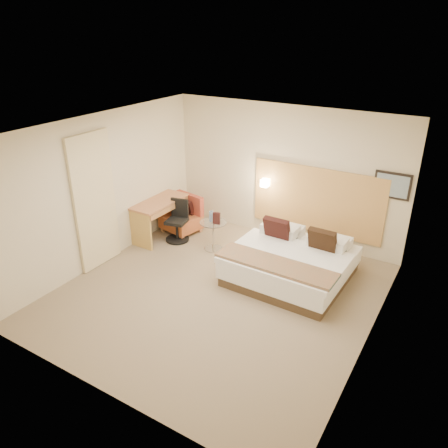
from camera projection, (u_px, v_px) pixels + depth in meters
The scene contains 20 objects.
floor at pixel (218, 294), 7.19m from camera, with size 4.80×5.00×0.02m, color #816E56.
ceiling at pixel (217, 129), 6.05m from camera, with size 4.80×5.00×0.02m, color white.
wall_back at pixel (285, 174), 8.57m from camera, with size 4.80×0.02×2.70m, color beige.
wall_front at pixel (93, 301), 4.67m from camera, with size 4.80×0.02×2.70m, color beige.
wall_left at pixel (102, 190), 7.75m from camera, with size 0.02×5.00×2.70m, color beige.
wall_right at pixel (380, 259), 5.49m from camera, with size 0.02×5.00×2.70m, color beige.
headboard_panel at pixel (316, 200), 8.38m from camera, with size 2.60×0.04×1.30m, color #BD8949.
art_frame at pixel (392, 185), 7.53m from camera, with size 0.62×0.03×0.47m, color black.
art_canvas at pixel (392, 186), 7.52m from camera, with size 0.54×0.01×0.39m, color #768EA3.
lamp_arm at pixel (266, 182), 8.75m from camera, with size 0.02×0.02×0.12m, color silver.
lamp_shade at pixel (265, 183), 8.70m from camera, with size 0.15×0.15×0.15m, color #FFEDC6.
curtain at pixel (95, 202), 7.59m from camera, with size 0.06×0.90×2.42m, color beige.
bottle_a at pixel (211, 216), 8.34m from camera, with size 0.06×0.06×0.21m, color #829CC9.
bottle_b at pixel (212, 216), 8.36m from camera, with size 0.06×0.06×0.21m, color #8EA3DC.
menu_folder at pixel (217, 218), 8.24m from camera, with size 0.14×0.05×0.23m, color #341515.
bed at pixel (291, 262), 7.52m from camera, with size 1.99×1.93×0.95m.
lounge_chair at pixel (183, 217), 9.23m from camera, with size 0.85×0.78×0.78m.
side_table at pixel (213, 234), 8.46m from camera, with size 0.63×0.63×0.58m.
desk at pixel (160, 209), 8.84m from camera, with size 0.60×1.28×0.79m.
desk_chair at pixel (178, 224), 8.83m from camera, with size 0.57×0.57×0.84m.
Camera 1 is at (3.21, -5.11, 4.06)m, focal length 35.00 mm.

